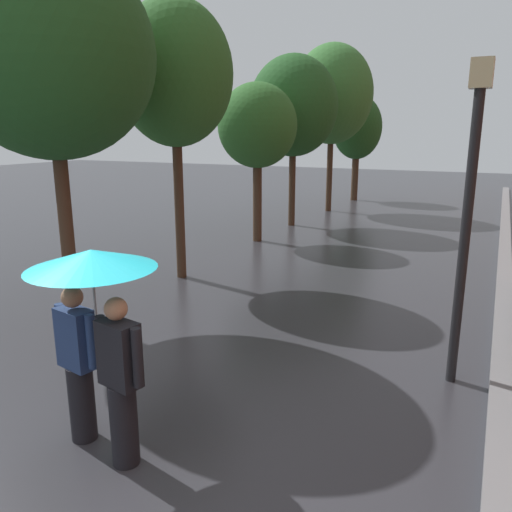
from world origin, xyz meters
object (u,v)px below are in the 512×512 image
street_tree_0 (50,54)px  street_tree_1 (174,75)px  street_tree_5 (357,128)px  street_lamp_post (469,202)px  street_tree_3 (293,106)px  couple_under_umbrella (95,317)px  street_tree_4 (332,95)px  street_tree_2 (257,127)px

street_tree_0 → street_tree_1: (0.14, 2.98, -0.01)m
street_tree_5 → street_lamp_post: 17.55m
street_tree_3 → couple_under_umbrella: 12.92m
street_tree_0 → street_tree_5: bearing=89.5°
street_tree_3 → couple_under_umbrella: (2.99, -12.33, -2.48)m
street_tree_0 → street_tree_1: 2.98m
street_tree_1 → street_lamp_post: bearing=-22.9°
street_tree_5 → street_lamp_post: bearing=-70.8°
street_tree_4 → street_tree_5: (0.05, 3.66, -1.21)m
street_tree_1 → street_tree_5: street_tree_1 is taller
street_tree_1 → couple_under_umbrella: (2.80, -5.47, -2.79)m
street_tree_2 → couple_under_umbrella: 10.17m
street_tree_0 → street_tree_3: bearing=90.3°
street_tree_4 → street_lamp_post: (5.81, -12.88, -2.17)m
street_tree_3 → street_lamp_post: street_tree_3 is taller
street_tree_4 → couple_under_umbrella: bearing=-79.8°
street_lamp_post → couple_under_umbrella: bearing=-134.3°
street_tree_2 → street_tree_4: (0.09, 6.36, 1.23)m
street_tree_1 → street_tree_2: size_ratio=1.28×
street_tree_2 → street_tree_5: street_tree_5 is taller
street_tree_4 → street_lamp_post: street_tree_4 is taller
street_tree_2 → street_tree_5: (0.14, 10.03, 0.02)m
street_tree_1 → street_tree_2: street_tree_1 is taller
street_tree_0 → street_lamp_post: (5.90, 0.55, -1.92)m
street_tree_4 → street_lamp_post: size_ratio=1.63×
street_tree_3 → street_tree_1: bearing=-88.4°
street_tree_0 → street_tree_2: (0.00, 7.07, -0.98)m
street_tree_1 → street_tree_4: (-0.05, 10.46, 0.27)m
street_tree_0 → couple_under_umbrella: 4.77m
street_tree_0 → street_tree_3: 9.84m
street_tree_0 → couple_under_umbrella: street_tree_0 is taller
street_tree_1 → street_tree_5: bearing=90.0°
street_tree_2 → couple_under_umbrella: size_ratio=2.15×
street_tree_0 → street_lamp_post: size_ratio=1.49×
couple_under_umbrella → street_lamp_post: size_ratio=0.53×
street_tree_2 → street_tree_5: bearing=89.2°
street_tree_2 → street_tree_3: bearing=91.0°
street_tree_3 → street_tree_2: bearing=-89.0°
street_tree_1 → street_lamp_post: (5.76, -2.43, -1.90)m
street_tree_3 → street_tree_4: 3.65m
street_tree_0 → street_tree_5: 17.12m
street_tree_3 → couple_under_umbrella: size_ratio=2.68×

